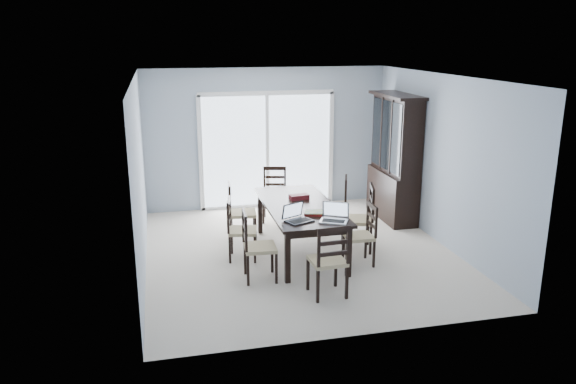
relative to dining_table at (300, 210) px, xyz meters
name	(u,v)px	position (x,y,z in m)	size (l,w,h in m)	color
floor	(300,252)	(0.00, 0.00, -0.67)	(5.00, 5.00, 0.00)	beige
ceiling	(301,77)	(0.00, 0.00, 1.93)	(5.00, 5.00, 0.00)	white
back_wall	(267,138)	(0.00, 2.50, 0.63)	(4.50, 0.02, 2.60)	#99A7B7
wall_left	(140,177)	(-2.25, 0.00, 0.63)	(0.02, 5.00, 2.60)	#99A7B7
wall_right	(442,161)	(2.25, 0.00, 0.63)	(0.02, 5.00, 2.60)	#99A7B7
balcony	(258,194)	(0.00, 3.50, -0.72)	(4.50, 2.00, 0.10)	gray
railing	(250,156)	(0.00, 4.50, -0.12)	(4.50, 0.06, 1.10)	#99999E
dining_table	(300,210)	(0.00, 0.00, 0.00)	(1.00, 2.20, 0.75)	black
china_hutch	(395,159)	(2.02, 1.25, 0.40)	(0.50, 1.38, 2.20)	black
sliding_door	(267,150)	(0.00, 2.48, 0.41)	(2.52, 0.05, 2.18)	silver
chair_left_near	(253,238)	(-0.84, -0.79, -0.09)	(0.45, 0.43, 1.10)	black
chair_left_mid	(236,223)	(-0.95, -0.02, -0.12)	(0.48, 0.47, 1.05)	black
chair_left_far	(237,205)	(-0.84, 0.74, -0.10)	(0.46, 0.45, 1.09)	black
chair_right_near	(365,228)	(0.79, -0.61, -0.14)	(0.40, 0.39, 1.01)	black
chair_right_mid	(364,211)	(0.96, -0.10, -0.06)	(0.55, 0.54, 1.16)	black
chair_right_far	(339,199)	(0.85, 0.73, -0.10)	(0.53, 0.52, 1.09)	black
chair_end_near	(330,253)	(-0.01, -1.55, -0.08)	(0.44, 0.45, 1.11)	black
chair_end_far	(275,188)	(-0.03, 1.67, -0.10)	(0.49, 0.50, 1.08)	black
laptop_dark	(299,218)	(-0.20, -0.75, 0.13)	(0.41, 0.36, 0.24)	black
laptop_silver	(334,218)	(0.24, -0.87, 0.14)	(0.44, 0.39, 0.25)	silver
book_stack	(314,213)	(0.07, -0.50, 0.10)	(0.31, 0.27, 0.04)	maroon
cell_phone	(327,222)	(0.16, -0.87, 0.08)	(0.10, 0.04, 0.01)	black
game_box	(299,197)	(0.06, 0.28, 0.11)	(0.29, 0.14, 0.07)	#460E19
hot_tub	(235,172)	(-0.46, 3.56, -0.25)	(1.85, 1.71, 0.85)	maroon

